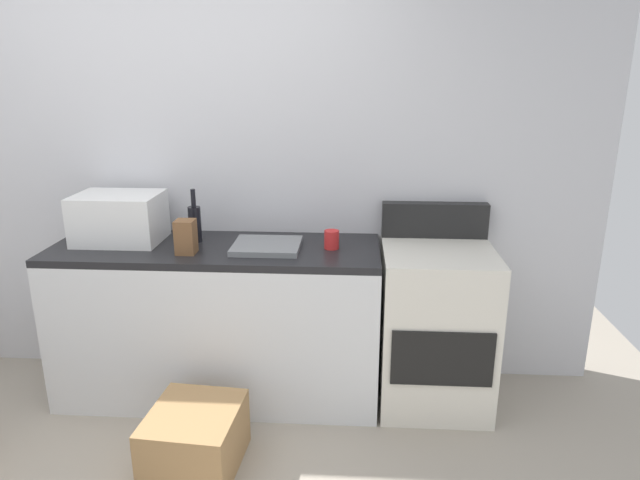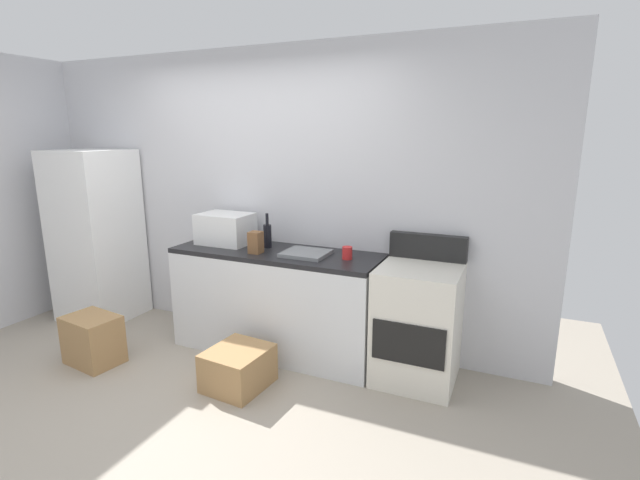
{
  "view_description": "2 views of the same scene",
  "coord_description": "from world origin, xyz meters",
  "px_view_note": "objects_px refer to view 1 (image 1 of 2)",
  "views": [
    {
      "loc": [
        1.06,
        -1.7,
        1.84
      ],
      "look_at": [
        0.9,
        0.92,
        1.03
      ],
      "focal_mm": 31.69,
      "sensor_mm": 36.0,
      "label": 1
    },
    {
      "loc": [
        2.16,
        -2.08,
        1.87
      ],
      "look_at": [
        0.71,
        1.18,
        1.04
      ],
      "focal_mm": 25.82,
      "sensor_mm": 36.0,
      "label": 2
    }
  ],
  "objects_px": {
    "microwave": "(119,218)",
    "knife_block": "(186,237)",
    "stove_oven": "(435,324)",
    "wine_bottle": "(195,223)",
    "cardboard_box_medium": "(195,439)",
    "coffee_mug": "(332,240)"
  },
  "relations": [
    {
      "from": "microwave",
      "to": "knife_block",
      "type": "relative_size",
      "value": 2.56
    },
    {
      "from": "stove_oven",
      "to": "wine_bottle",
      "type": "distance_m",
      "value": 1.45
    },
    {
      "from": "knife_block",
      "to": "wine_bottle",
      "type": "bearing_deg",
      "value": 92.43
    },
    {
      "from": "wine_bottle",
      "to": "cardboard_box_medium",
      "type": "relative_size",
      "value": 0.66
    },
    {
      "from": "wine_bottle",
      "to": "knife_block",
      "type": "bearing_deg",
      "value": -87.57
    },
    {
      "from": "knife_block",
      "to": "cardboard_box_medium",
      "type": "xyz_separation_m",
      "value": [
        0.14,
        -0.53,
        -0.84
      ]
    },
    {
      "from": "microwave",
      "to": "wine_bottle",
      "type": "bearing_deg",
      "value": 2.43
    },
    {
      "from": "stove_oven",
      "to": "knife_block",
      "type": "relative_size",
      "value": 6.11
    },
    {
      "from": "microwave",
      "to": "knife_block",
      "type": "distance_m",
      "value": 0.47
    },
    {
      "from": "microwave",
      "to": "coffee_mug",
      "type": "distance_m",
      "value": 1.19
    },
    {
      "from": "stove_oven",
      "to": "wine_bottle",
      "type": "relative_size",
      "value": 3.67
    },
    {
      "from": "wine_bottle",
      "to": "coffee_mug",
      "type": "relative_size",
      "value": 3.0
    },
    {
      "from": "knife_block",
      "to": "microwave",
      "type": "bearing_deg",
      "value": 156.06
    },
    {
      "from": "wine_bottle",
      "to": "coffee_mug",
      "type": "distance_m",
      "value": 0.77
    },
    {
      "from": "microwave",
      "to": "cardboard_box_medium",
      "type": "xyz_separation_m",
      "value": [
        0.57,
        -0.72,
        -0.89
      ]
    },
    {
      "from": "microwave",
      "to": "coffee_mug",
      "type": "height_order",
      "value": "microwave"
    },
    {
      "from": "coffee_mug",
      "to": "stove_oven",
      "type": "bearing_deg",
      "value": 0.26
    },
    {
      "from": "stove_oven",
      "to": "wine_bottle",
      "type": "height_order",
      "value": "wine_bottle"
    },
    {
      "from": "stove_oven",
      "to": "knife_block",
      "type": "distance_m",
      "value": 1.44
    },
    {
      "from": "cardboard_box_medium",
      "to": "microwave",
      "type": "bearing_deg",
      "value": 128.47
    },
    {
      "from": "stove_oven",
      "to": "microwave",
      "type": "relative_size",
      "value": 2.39
    },
    {
      "from": "microwave",
      "to": "cardboard_box_medium",
      "type": "relative_size",
      "value": 1.01
    }
  ]
}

